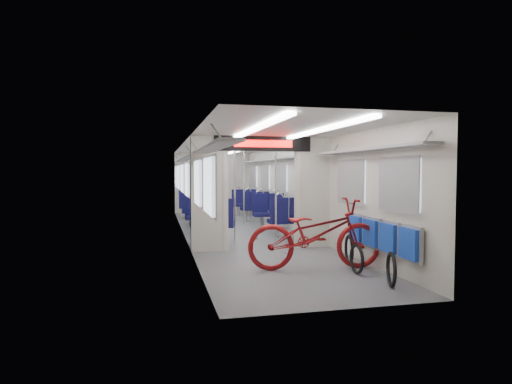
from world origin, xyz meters
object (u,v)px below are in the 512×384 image
bike_hoop_a (391,271)px  stanchion_far_left (222,187)px  seat_bay_near_left (207,215)px  seat_bay_near_right (278,212)px  flip_bench (380,235)px  stanchion_far_right (244,186)px  bike_hoop_b (357,261)px  seat_bay_far_left (195,204)px  seat_bay_far_right (249,203)px  bicycle (315,234)px  bike_hoop_c (349,251)px  stanchion_near_left (235,191)px  stanchion_near_right (276,192)px

bike_hoop_a → stanchion_far_left: 7.14m
seat_bay_near_left → seat_bay_near_right: bearing=11.3°
flip_bench → stanchion_far_right: stanchion_far_right is taller
seat_bay_near_left → stanchion_far_right: bearing=58.2°
bike_hoop_b → seat_bay_near_right: (0.02, 4.55, 0.33)m
seat_bay_far_left → stanchion_far_left: 1.73m
seat_bay_far_right → bicycle: bearing=-94.0°
bike_hoop_c → stanchion_far_right: (-0.70, 5.66, 0.92)m
seat_bay_far_left → seat_bay_far_right: 1.92m
stanchion_far_right → bike_hoop_b: bearing=-85.4°
bike_hoop_b → bike_hoop_c: size_ratio=0.92×
seat_bay_far_right → stanchion_near_left: 4.97m
stanchion_near_left → stanchion_far_right: size_ratio=1.00×
seat_bay_near_right → seat_bay_far_right: 3.50m
flip_bench → bike_hoop_a: 1.01m
seat_bay_far_left → stanchion_far_left: size_ratio=0.89×
bicycle → stanchion_far_left: (-0.68, 5.70, 0.57)m
bicycle → bike_hoop_c: bicycle is taller
seat_bay_near_right → stanchion_far_right: 1.96m
seat_bay_far_right → stanchion_near_right: bearing=-95.9°
stanchion_near_right → bike_hoop_a: bearing=-80.2°
bike_hoop_c → seat_bay_near_left: 4.06m
bike_hoop_c → seat_bay_far_right: seat_bay_far_right is taller
bike_hoop_b → bike_hoop_c: bike_hoop_c is taller
seat_bay_near_left → bike_hoop_c: bearing=-59.7°
flip_bench → bike_hoop_b: flip_bench is taller
bike_hoop_b → flip_bench: bearing=9.0°
seat_bay_far_right → stanchion_near_left: stanchion_near_left is taller
seat_bay_far_right → stanchion_far_left: bearing=-122.5°
bicycle → seat_bay_near_right: (0.53, 4.10, -0.04)m
bike_hoop_a → seat_bay_far_left: (-1.96, 8.43, 0.32)m
bike_hoop_b → stanchion_near_right: 3.02m
seat_bay_far_right → seat_bay_near_left: bearing=-115.8°
seat_bay_near_left → seat_bay_far_left: seat_bay_near_left is taller
seat_bay_near_left → stanchion_far_right: (1.34, 2.16, 0.60)m
stanchion_near_right → bicycle: bearing=-89.9°
bike_hoop_a → seat_bay_near_left: (-1.96, 4.99, 0.33)m
seat_bay_near_left → seat_bay_far_left: 3.44m
seat_bay_near_right → seat_bay_far_right: size_ratio=1.05×
flip_bench → stanchion_far_left: 6.32m
seat_bay_near_left → stanchion_far_left: (0.65, 1.97, 0.60)m
stanchion_far_right → seat_bay_far_right: bearing=72.8°
flip_bench → bike_hoop_a: bearing=-110.2°
bicycle → bike_hoop_c: bearing=-66.3°
stanchion_near_right → stanchion_far_left: size_ratio=1.00×
seat_bay_near_right → seat_bay_far_right: seat_bay_near_right is taller
flip_bench → seat_bay_far_left: size_ratio=1.03×
bike_hoop_c → bike_hoop_a: bearing=-93.0°
flip_bench → bike_hoop_b: 0.58m
bike_hoop_a → stanchion_near_left: bearing=109.2°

